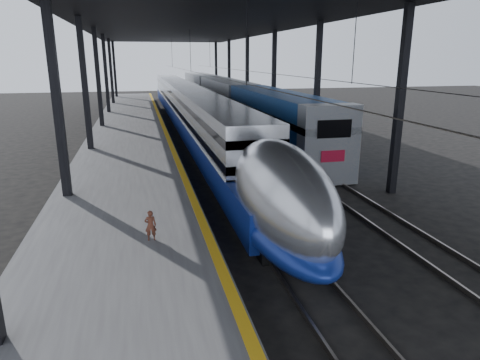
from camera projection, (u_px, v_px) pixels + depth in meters
name	position (u px, v px, depth m)	size (l,w,h in m)	color
ground	(225.00, 253.00, 14.97)	(160.00, 160.00, 0.00)	black
platform	(129.00, 141.00, 32.79)	(6.00, 80.00, 1.00)	#4C4C4F
yellow_strip	(166.00, 133.00, 33.27)	(0.30, 80.00, 0.01)	gold
rails	(231.00, 141.00, 34.67)	(6.52, 80.00, 0.16)	slate
canopy	(196.00, 23.00, 31.61)	(18.00, 75.00, 9.47)	black
tgv_train	(189.00, 110.00, 40.68)	(2.77, 65.20, 3.97)	silver
second_train	(227.00, 99.00, 47.58)	(3.12, 56.05, 4.29)	navy
child	(151.00, 225.00, 13.48)	(0.36, 0.24, 1.00)	#52281B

